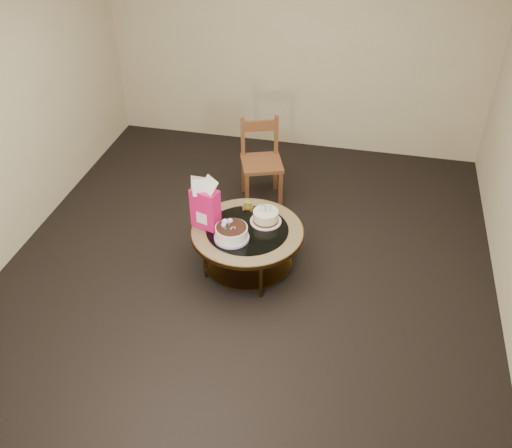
% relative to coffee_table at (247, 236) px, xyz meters
% --- Properties ---
extents(ground, '(5.00, 5.00, 0.00)m').
position_rel_coffee_table_xyz_m(ground, '(-0.00, 0.00, -0.38)').
color(ground, black).
rests_on(ground, ground).
extents(room_walls, '(4.52, 5.02, 2.61)m').
position_rel_coffee_table_xyz_m(room_walls, '(-0.00, 0.00, 1.16)').
color(room_walls, beige).
rests_on(room_walls, ground).
extents(coffee_table, '(1.02, 1.02, 0.46)m').
position_rel_coffee_table_xyz_m(coffee_table, '(0.00, 0.00, 0.00)').
color(coffee_table, '#513717').
rests_on(coffee_table, ground).
extents(decorated_cake, '(0.31, 0.31, 0.18)m').
position_rel_coffee_table_xyz_m(decorated_cake, '(-0.10, -0.16, 0.14)').
color(decorated_cake, '#BE9FE1').
rests_on(decorated_cake, coffee_table).
extents(cream_cake, '(0.29, 0.29, 0.18)m').
position_rel_coffee_table_xyz_m(cream_cake, '(0.14, 0.15, 0.14)').
color(cream_cake, silver).
rests_on(cream_cake, coffee_table).
extents(gift_bag, '(0.27, 0.23, 0.49)m').
position_rel_coffee_table_xyz_m(gift_bag, '(-0.37, -0.03, 0.32)').
color(gift_bag, '#E21560').
rests_on(gift_bag, coffee_table).
extents(pillar_candle, '(0.11, 0.11, 0.08)m').
position_rel_coffee_table_xyz_m(pillar_candle, '(-0.07, 0.32, 0.11)').
color(pillar_candle, '#DDB55B').
rests_on(pillar_candle, coffee_table).
extents(dining_chair, '(0.53, 0.53, 0.91)m').
position_rel_coffee_table_xyz_m(dining_chair, '(-0.13, 1.21, 0.08)').
color(dining_chair, brown).
rests_on(dining_chair, ground).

